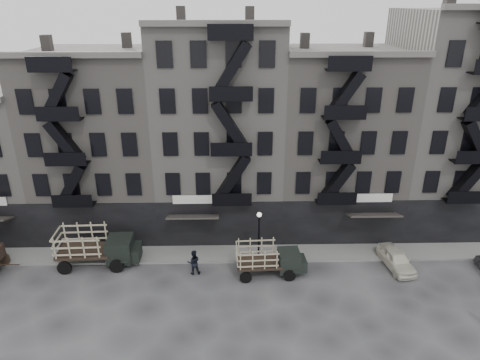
{
  "coord_description": "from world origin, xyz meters",
  "views": [
    {
      "loc": [
        0.99,
        -25.23,
        18.55
      ],
      "look_at": [
        1.62,
        4.0,
        6.28
      ],
      "focal_mm": 32.0,
      "sensor_mm": 36.0,
      "label": 1
    }
  ],
  "objects_px": {
    "stake_truck_east": "(269,257)",
    "pedestrian_mid": "(194,262)",
    "stake_truck_west": "(96,244)",
    "car_east": "(396,259)"
  },
  "relations": [
    {
      "from": "car_east",
      "to": "pedestrian_mid",
      "type": "distance_m",
      "value": 15.15
    },
    {
      "from": "stake_truck_east",
      "to": "pedestrian_mid",
      "type": "xyz_separation_m",
      "value": [
        -5.47,
        0.16,
        -0.47
      ]
    },
    {
      "from": "car_east",
      "to": "pedestrian_mid",
      "type": "bearing_deg",
      "value": 174.28
    },
    {
      "from": "stake_truck_west",
      "to": "car_east",
      "type": "xyz_separation_m",
      "value": [
        22.55,
        -0.87,
        -1.04
      ]
    },
    {
      "from": "stake_truck_east",
      "to": "pedestrian_mid",
      "type": "distance_m",
      "value": 5.5
    },
    {
      "from": "stake_truck_west",
      "to": "stake_truck_east",
      "type": "bearing_deg",
      "value": -8.79
    },
    {
      "from": "stake_truck_west",
      "to": "stake_truck_east",
      "type": "xyz_separation_m",
      "value": [
        12.89,
        -1.53,
        -0.29
      ]
    },
    {
      "from": "stake_truck_west",
      "to": "car_east",
      "type": "height_order",
      "value": "stake_truck_west"
    },
    {
      "from": "pedestrian_mid",
      "to": "car_east",
      "type": "bearing_deg",
      "value": 174.34
    },
    {
      "from": "car_east",
      "to": "pedestrian_mid",
      "type": "height_order",
      "value": "pedestrian_mid"
    }
  ]
}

